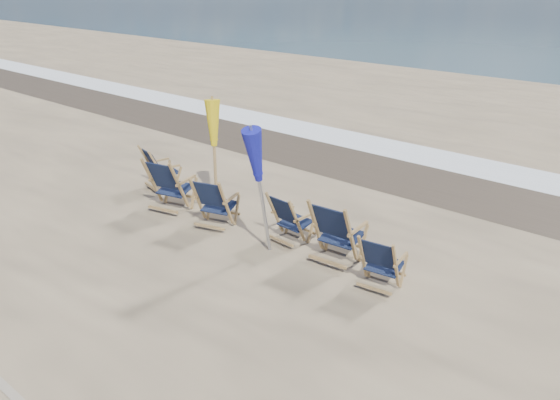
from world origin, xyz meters
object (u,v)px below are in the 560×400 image
at_px(umbrella_yellow, 213,130).
at_px(beach_chair_5, 396,268).
at_px(beach_chair_3, 297,224).
at_px(umbrella_blue, 261,156).
at_px(beach_chair_2, 226,206).
at_px(beach_chair_4, 351,238).
at_px(beach_chair_0, 160,172).
at_px(beach_chair_1, 179,188).

bearing_deg(umbrella_yellow, beach_chair_5, -8.45).
height_order(beach_chair_3, umbrella_blue, umbrella_blue).
xyz_separation_m(beach_chair_5, umbrella_blue, (-2.19, -0.30, 1.24)).
xyz_separation_m(beach_chair_2, beach_chair_3, (1.33, 0.29, -0.04)).
relative_size(beach_chair_3, umbrella_yellow, 0.45).
bearing_deg(beach_chair_5, beach_chair_4, -20.15).
xyz_separation_m(beach_chair_0, beach_chair_3, (3.61, -0.12, -0.01)).
distance_m(beach_chair_0, beach_chair_1, 1.22).
relative_size(beach_chair_1, umbrella_blue, 0.50).
relative_size(beach_chair_1, beach_chair_4, 1.00).
distance_m(beach_chair_0, beach_chair_3, 3.61).
bearing_deg(umbrella_blue, beach_chair_2, 166.21).
xyz_separation_m(beach_chair_0, beach_chair_5, (5.54, -0.36, -0.03)).
relative_size(beach_chair_1, beach_chair_3, 1.21).
xyz_separation_m(beach_chair_1, beach_chair_3, (2.48, 0.34, -0.10)).
bearing_deg(beach_chair_2, beach_chair_5, 164.13).
distance_m(beach_chair_5, umbrella_blue, 2.53).
distance_m(beach_chair_4, umbrella_blue, 1.81).
distance_m(beach_chair_0, beach_chair_2, 2.31).
height_order(beach_chair_1, umbrella_blue, umbrella_blue).
bearing_deg(umbrella_blue, umbrella_yellow, 155.13).
bearing_deg(umbrella_yellow, beach_chair_1, -107.82).
bearing_deg(beach_chair_3, beach_chair_5, 177.31).
bearing_deg(beach_chair_4, beach_chair_3, -6.75).
distance_m(umbrella_yellow, umbrella_blue, 2.20).
height_order(beach_chair_3, beach_chair_4, beach_chair_4).
height_order(beach_chair_2, umbrella_blue, umbrella_blue).
bearing_deg(beach_chair_5, umbrella_yellow, -15.56).
bearing_deg(beach_chair_1, umbrella_yellow, -121.27).
xyz_separation_m(beach_chair_3, umbrella_blue, (-0.26, -0.55, 1.23)).
bearing_deg(beach_chair_5, beach_chair_3, -14.44).
relative_size(beach_chair_3, umbrella_blue, 0.41).
height_order(beach_chair_4, umbrella_yellow, umbrella_yellow).
height_order(beach_chair_2, beach_chair_4, beach_chair_4).
relative_size(beach_chair_2, umbrella_blue, 0.45).
bearing_deg(beach_chair_5, beach_chair_1, -5.95).
xyz_separation_m(beach_chair_2, beach_chair_5, (3.26, 0.04, -0.05)).
xyz_separation_m(beach_chair_3, beach_chair_5, (1.92, -0.25, -0.01)).
height_order(beach_chair_5, umbrella_blue, umbrella_blue).
distance_m(beach_chair_3, beach_chair_4, 1.06).
relative_size(beach_chair_0, beach_chair_1, 0.85).
bearing_deg(umbrella_yellow, beach_chair_2, -35.65).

